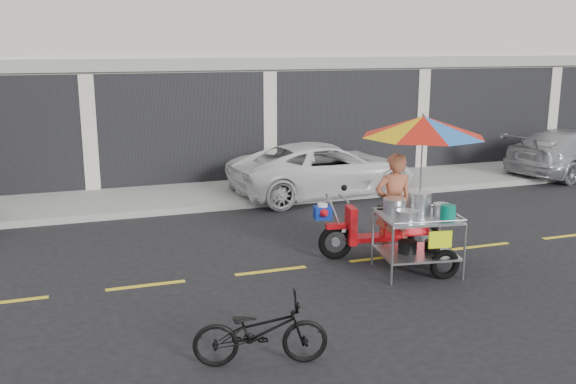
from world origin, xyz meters
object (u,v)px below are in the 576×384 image
object	(u,v)px
white_pickup	(324,169)
silver_pickup	(574,152)
near_bicycle	(260,331)
food_vendor_rig	(410,170)

from	to	relation	value
white_pickup	silver_pickup	size ratio (longest dim) A/B	1.04
near_bicycle	white_pickup	bearing A→B (deg)	-14.08
silver_pickup	food_vendor_rig	size ratio (longest dim) A/B	1.72
white_pickup	silver_pickup	world-z (taller)	silver_pickup
silver_pickup	near_bicycle	distance (m)	13.67
near_bicycle	food_vendor_rig	world-z (taller)	food_vendor_rig
white_pickup	food_vendor_rig	bearing A→B (deg)	166.86
white_pickup	near_bicycle	world-z (taller)	white_pickup
white_pickup	food_vendor_rig	size ratio (longest dim) A/B	1.79
white_pickup	food_vendor_rig	xyz separation A→B (m)	(-0.60, -5.14, 0.97)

